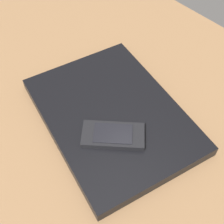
% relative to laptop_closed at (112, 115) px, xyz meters
% --- Properties ---
extents(desk_surface, '(1.20, 0.80, 0.03)m').
position_rel_laptop_closed_xyz_m(desk_surface, '(0.06, -0.01, -0.03)').
color(desk_surface, olive).
rests_on(desk_surface, ground).
extents(laptop_closed, '(0.35, 0.28, 0.02)m').
position_rel_laptop_closed_xyz_m(laptop_closed, '(0.00, 0.00, 0.00)').
color(laptop_closed, black).
rests_on(laptop_closed, desk_surface).
extents(cell_phone_on_laptop, '(0.11, 0.11, 0.01)m').
position_rel_laptop_closed_xyz_m(cell_phone_on_laptop, '(0.04, -0.04, 0.02)').
color(cell_phone_on_laptop, black).
rests_on(cell_phone_on_laptop, laptop_closed).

